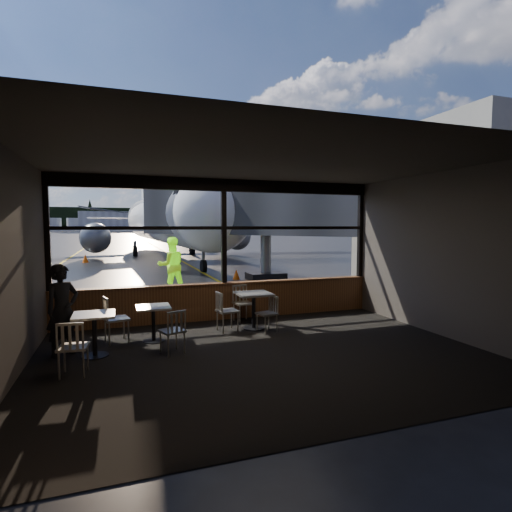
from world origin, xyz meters
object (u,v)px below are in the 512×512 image
jet_bridge (276,222)px  chair_near_e (267,314)px  cone_wing (85,258)px  cafe_table_near (254,311)px  chair_mid_s (172,331)px  chair_mid_w (117,319)px  chair_near_n (243,304)px  cafe_table_mid (154,324)px  chair_near_w (227,311)px  ground_crew (171,265)px  airliner (165,186)px  passenger (63,310)px  cone_nose (236,274)px  cafe_table_left (95,335)px  chair_left_s (73,348)px

jet_bridge → chair_near_e: size_ratio=14.33×
chair_near_e → cone_wing: bearing=-0.2°
jet_bridge → cafe_table_near: bearing=-115.7°
chair_mid_s → cone_wing: (-2.99, 20.65, -0.15)m
chair_mid_w → chair_near_n: bearing=93.4°
cafe_table_mid → chair_near_w: chair_near_w is taller
chair_near_n → ground_crew: 4.96m
jet_bridge → chair_mid_w: size_ratio=12.22×
chair_mid_w → chair_mid_s: bearing=29.4°
cafe_table_near → chair_near_e: 0.40m
airliner → passenger: airliner is taller
cone_nose → cafe_table_left: bearing=-119.8°
jet_bridge → ground_crew: (-4.37, -1.14, -1.56)m
chair_left_s → cafe_table_near: bearing=32.9°
chair_near_e → chair_mid_w: bearing=71.1°
cafe_table_near → chair_near_w: bearing=-179.4°
cafe_table_near → chair_near_w: chair_near_w is taller
jet_bridge → chair_mid_w: (-6.16, -6.80, -2.06)m
chair_near_w → cone_wing: bearing=-175.7°
chair_left_s → ground_crew: 7.73m
chair_left_s → passenger: (-0.28, 1.13, 0.39)m
cafe_table_near → chair_mid_w: size_ratio=0.88×
chair_near_n → passenger: 4.10m
chair_near_w → chair_mid_s: chair_near_w is taller
cafe_table_near → chair_near_n: chair_near_n is taller
chair_near_n → cone_wing: chair_near_n is taller
jet_bridge → cone_nose: 3.11m
chair_mid_s → cafe_table_near: bearing=11.5°
jet_bridge → chair_left_s: size_ratio=12.99×
chair_mid_w → cafe_table_mid: bearing=63.3°
jet_bridge → cone_nose: size_ratio=26.00×
chair_left_s → cone_wing: 21.30m
chair_near_w → cone_nose: 8.79m
cafe_table_mid → ground_crew: (1.08, 5.84, 0.62)m
chair_near_e → passenger: (-4.05, -0.30, 0.43)m
cafe_table_mid → cone_nose: bearing=63.9°
chair_mid_w → chair_left_s: size_ratio=1.06×
airliner → cone_wing: size_ratio=66.49×
cafe_table_left → airliner: bearing=80.8°
cafe_table_left → chair_mid_w: 0.88m
chair_near_w → ground_crew: 5.60m
cafe_table_mid → passenger: 1.72m
airliner → ground_crew: size_ratio=18.26×
cafe_table_mid → chair_near_e: chair_near_e is taller
chair_near_e → cafe_table_left: bearing=84.4°
cafe_table_left → passenger: (-0.54, 0.26, 0.44)m
chair_mid_w → passenger: bearing=-73.0°
cafe_table_mid → cone_nose: cafe_table_mid is taller
ground_crew → cone_wing: bearing=-82.0°
airliner → cafe_table_mid: bearing=-99.6°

